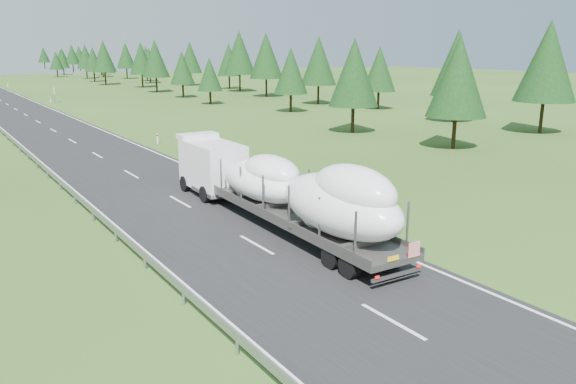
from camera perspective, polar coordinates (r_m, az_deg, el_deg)
ground at (r=26.10m, az=-3.23°, el=-5.40°), size 400.00×400.00×0.00m
highway_sign at (r=103.39m, az=-22.68°, el=9.37°), size 0.08×0.90×2.60m
tree_line_right at (r=126.20m, az=-9.69°, el=13.17°), size 26.70×295.49×12.57m
boat_truck at (r=27.87m, az=-0.55°, el=0.62°), size 3.27×19.28×4.21m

